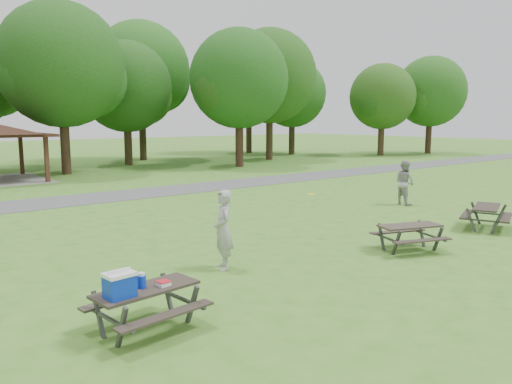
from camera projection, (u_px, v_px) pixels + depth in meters
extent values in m
plane|color=#3F7722|center=(326.00, 266.00, 12.38)|extent=(160.00, 160.00, 0.00)
cube|color=#4D4D50|center=(104.00, 197.00, 23.12)|extent=(120.00, 3.20, 0.02)
cube|color=#3D2016|center=(47.00, 160.00, 28.35)|extent=(0.22, 0.22, 2.60)
cube|color=#341C13|center=(21.00, 154.00, 32.50)|extent=(0.22, 0.22, 2.60)
cylinder|color=#311F16|center=(65.00, 143.00, 32.52)|extent=(0.60, 0.60, 4.02)
sphere|color=#164213|center=(61.00, 65.00, 31.79)|extent=(8.00, 8.00, 8.00)
sphere|color=#164614|center=(87.00, 79.00, 33.26)|extent=(5.20, 5.20, 5.20)
sphere|color=#174814|center=(36.00, 73.00, 30.73)|extent=(4.80, 4.80, 4.80)
cylinder|color=black|center=(128.00, 143.00, 39.00)|extent=(0.60, 0.60, 3.43)
sphere|color=#153F12|center=(126.00, 87.00, 38.36)|extent=(7.00, 7.00, 7.00)
sphere|color=#1E4614|center=(143.00, 97.00, 39.68)|extent=(4.55, 4.55, 4.55)
sphere|color=#1A4714|center=(110.00, 93.00, 37.41)|extent=(4.20, 4.20, 4.20)
cylinder|color=#301D15|center=(239.00, 142.00, 37.72)|extent=(0.60, 0.60, 3.78)
sphere|color=#164614|center=(239.00, 79.00, 37.04)|extent=(7.40, 7.40, 7.40)
sphere|color=#123F12|center=(254.00, 90.00, 38.42)|extent=(4.81, 4.81, 4.81)
sphere|color=#1A4112|center=(224.00, 85.00, 36.05)|extent=(4.44, 4.44, 4.44)
cylinder|color=#332116|center=(269.00, 136.00, 44.12)|extent=(0.60, 0.60, 4.20)
sphere|color=#1A4513|center=(270.00, 76.00, 43.37)|extent=(8.20, 8.20, 8.20)
sphere|color=#1D4413|center=(283.00, 87.00, 44.87)|extent=(5.33, 5.33, 5.33)
sphere|color=#184A15|center=(256.00, 82.00, 42.28)|extent=(4.92, 4.92, 4.92)
cylinder|color=black|center=(292.00, 137.00, 50.60)|extent=(0.60, 0.60, 3.57)
sphere|color=#184A15|center=(292.00, 93.00, 49.97)|extent=(6.80, 6.80, 6.80)
sphere|color=#1B4A15|center=(301.00, 101.00, 51.25)|extent=(4.42, 4.42, 4.42)
sphere|color=#214D16|center=(283.00, 98.00, 49.04)|extent=(4.08, 4.08, 4.08)
cylinder|color=#312016|center=(381.00, 138.00, 49.37)|extent=(0.60, 0.60, 3.36)
sphere|color=#1E4614|center=(382.00, 96.00, 48.77)|extent=(6.40, 6.40, 6.40)
sphere|color=#174814|center=(389.00, 103.00, 50.00)|extent=(4.16, 4.16, 4.16)
sphere|color=#173F12|center=(376.00, 101.00, 47.89)|extent=(3.84, 3.84, 3.84)
cylinder|color=black|center=(143.00, 134.00, 43.47)|extent=(0.60, 0.60, 4.55)
sphere|color=#1A4F16|center=(141.00, 70.00, 42.68)|extent=(8.40, 8.40, 8.40)
sphere|color=#174513|center=(159.00, 82.00, 44.22)|extent=(5.46, 5.46, 5.46)
sphere|color=#174313|center=(123.00, 77.00, 41.57)|extent=(5.04, 5.04, 5.04)
cylinder|color=black|center=(249.00, 133.00, 52.76)|extent=(0.60, 0.60, 4.27)
sphere|color=#1F4C15|center=(249.00, 83.00, 52.01)|extent=(8.00, 8.00, 8.00)
sphere|color=#1B4313|center=(260.00, 92.00, 53.48)|extent=(5.20, 5.20, 5.20)
sphere|color=#144313|center=(238.00, 88.00, 50.94)|extent=(4.80, 4.80, 4.80)
cylinder|color=black|center=(428.00, 136.00, 51.94)|extent=(0.60, 0.60, 3.67)
sphere|color=#1A4A15|center=(431.00, 92.00, 51.28)|extent=(7.20, 7.20, 7.20)
sphere|color=#184814|center=(436.00, 99.00, 52.62)|extent=(4.68, 4.68, 4.68)
sphere|color=#1D4C15|center=(424.00, 96.00, 50.30)|extent=(4.32, 4.32, 4.32)
cube|color=#2A241E|center=(146.00, 289.00, 8.51)|extent=(1.86, 0.88, 0.05)
cube|color=#2B241F|center=(166.00, 315.00, 8.13)|extent=(1.82, 0.43, 0.04)
cube|color=#312A23|center=(128.00, 297.00, 8.97)|extent=(1.82, 0.43, 0.04)
cube|color=#3F3F42|center=(122.00, 328.00, 7.82)|extent=(0.10, 0.38, 0.78)
cube|color=#424244|center=(99.00, 315.00, 8.34)|extent=(0.10, 0.38, 0.78)
cube|color=#434346|center=(110.00, 319.00, 8.08)|extent=(0.20, 1.46, 0.05)
cube|color=#47474A|center=(192.00, 305.00, 8.78)|extent=(0.10, 0.38, 0.78)
cube|color=#3F3F42|center=(168.00, 294.00, 9.31)|extent=(0.10, 0.38, 0.78)
cube|color=#3A3A3C|center=(179.00, 298.00, 9.04)|extent=(0.20, 1.46, 0.05)
cube|color=#0C2EB6|center=(120.00, 287.00, 8.03)|extent=(0.49, 0.38, 0.36)
cube|color=white|center=(119.00, 274.00, 8.00)|extent=(0.51, 0.40, 0.06)
cylinder|color=silver|center=(119.00, 270.00, 7.99)|extent=(0.40, 0.07, 0.03)
cylinder|color=#0D33C5|center=(142.00, 282.00, 8.49)|extent=(0.16, 0.16, 0.22)
cylinder|color=white|center=(141.00, 274.00, 8.47)|extent=(0.12, 0.12, 0.05)
cube|color=white|center=(163.00, 284.00, 8.61)|extent=(0.22, 0.22, 0.07)
cube|color=red|center=(163.00, 281.00, 8.60)|extent=(0.23, 0.23, 0.01)
cube|color=#332B24|center=(410.00, 226.00, 13.70)|extent=(1.85, 1.24, 0.05)
cube|color=#302722|center=(423.00, 241.00, 13.21)|extent=(1.70, 0.83, 0.04)
cube|color=#312A24|center=(398.00, 231.00, 14.27)|extent=(1.70, 0.83, 0.04)
cube|color=#38383A|center=(397.00, 243.00, 13.21)|extent=(0.18, 0.36, 0.75)
cube|color=#38383A|center=(382.00, 237.00, 13.88)|extent=(0.18, 0.36, 0.75)
cube|color=#3B3B3D|center=(389.00, 239.00, 13.54)|extent=(0.54, 1.33, 0.05)
cube|color=#3D3D3F|center=(438.00, 239.00, 13.62)|extent=(0.18, 0.36, 0.75)
cube|color=#424144|center=(421.00, 234.00, 14.30)|extent=(0.18, 0.36, 0.75)
cube|color=#464649|center=(430.00, 235.00, 13.96)|extent=(0.54, 1.33, 0.05)
cube|color=#2A221E|center=(487.00, 207.00, 16.41)|extent=(1.95, 1.34, 0.05)
cube|color=black|center=(506.00, 218.00, 16.17)|extent=(1.78, 0.91, 0.04)
cube|color=#2B231F|center=(467.00, 214.00, 16.74)|extent=(1.78, 0.91, 0.04)
cube|color=#414143|center=(497.00, 223.00, 15.68)|extent=(0.20, 0.37, 0.79)
cube|color=#464649|center=(471.00, 220.00, 16.05)|extent=(0.20, 0.37, 0.79)
cube|color=#38383A|center=(484.00, 221.00, 15.86)|extent=(0.60, 1.39, 0.05)
cube|color=#3C3C3E|center=(500.00, 215.00, 16.89)|extent=(0.20, 0.37, 0.79)
cube|color=#3E3E40|center=(476.00, 213.00, 17.25)|extent=(0.20, 0.37, 0.79)
cube|color=#454648|center=(488.00, 213.00, 17.07)|extent=(0.60, 1.39, 0.05)
cylinder|color=yellow|center=(311.00, 194.00, 15.08)|extent=(0.29, 0.29, 0.02)
imported|color=#A2A2A4|center=(223.00, 230.00, 11.98)|extent=(0.69, 0.83, 1.94)
imported|color=#9D9DA0|center=(405.00, 183.00, 21.06)|extent=(0.87, 1.03, 1.88)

